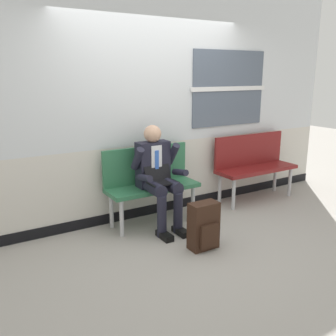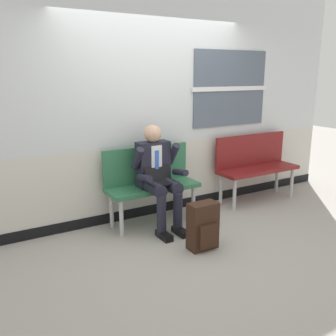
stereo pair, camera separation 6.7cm
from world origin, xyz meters
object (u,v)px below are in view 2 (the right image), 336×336
Objects in this scene: bench_with_person at (150,179)px; bench_empty at (255,162)px; person_seated at (158,175)px; backpack at (203,227)px.

bench_with_person is 1.74m from bench_empty.
backpack is (0.13, -0.76, -0.41)m from person_seated.
person_seated is (-1.74, -0.20, 0.10)m from bench_empty.
person_seated is at bearing -90.00° from bench_with_person.
bench_empty is at bearing 30.80° from backpack.
bench_empty is at bearing 6.69° from person_seated.
bench_with_person is at bearing -179.96° from bench_empty.
person_seated is at bearing 99.57° from backpack.
backpack is (0.13, -0.96, -0.30)m from bench_with_person.
backpack is at bearing -80.43° from person_seated.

